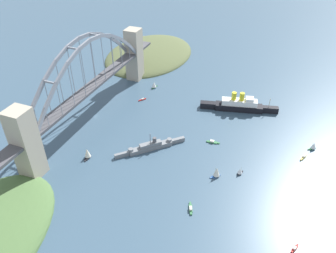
{
  "coord_description": "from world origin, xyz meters",
  "views": [
    {
      "loc": [
        234.94,
        174.49,
        187.44
      ],
      "look_at": [
        0.0,
        79.47,
        8.0
      ],
      "focal_mm": 35.76,
      "sensor_mm": 36.0,
      "label": 1
    }
  ],
  "objects_px": {
    "ocean_liner": "(239,105)",
    "small_boat_8": "(87,153)",
    "naval_cruiser": "(151,146)",
    "small_boat_5": "(191,208)",
    "small_boat_3": "(217,172)",
    "seaplane_taxiing_near_bridge": "(13,124)",
    "small_boat_0": "(154,85)",
    "harbor_arch_bridge": "(91,87)",
    "small_boat_6": "(213,142)",
    "small_boat_9": "(142,99)",
    "small_boat_1": "(303,157)",
    "small_boat_7": "(314,146)",
    "small_boat_2": "(240,171)",
    "small_boat_4": "(295,248)"
  },
  "relations": [
    {
      "from": "small_boat_3",
      "to": "small_boat_8",
      "type": "xyz_separation_m",
      "value": [
        18.75,
        -108.19,
        0.17
      ]
    },
    {
      "from": "ocean_liner",
      "to": "small_boat_8",
      "type": "xyz_separation_m",
      "value": [
        123.77,
        -102.94,
        -0.85
      ]
    },
    {
      "from": "small_boat_0",
      "to": "small_boat_3",
      "type": "xyz_separation_m",
      "value": [
        115.78,
        105.83,
        0.84
      ]
    },
    {
      "from": "small_boat_8",
      "to": "small_boat_9",
      "type": "relative_size",
      "value": 1.31
    },
    {
      "from": "small_boat_1",
      "to": "small_boat_8",
      "type": "xyz_separation_m",
      "value": [
        68.53,
        -171.47,
        4.03
      ]
    },
    {
      "from": "small_boat_3",
      "to": "small_boat_5",
      "type": "relative_size",
      "value": 0.92
    },
    {
      "from": "small_boat_6",
      "to": "small_boat_2",
      "type": "bearing_deg",
      "value": 44.96
    },
    {
      "from": "small_boat_4",
      "to": "harbor_arch_bridge",
      "type": "bearing_deg",
      "value": -112.96
    },
    {
      "from": "small_boat_5",
      "to": "small_boat_7",
      "type": "xyz_separation_m",
      "value": [
        -105.42,
        78.11,
        2.71
      ]
    },
    {
      "from": "small_boat_1",
      "to": "small_boat_6",
      "type": "distance_m",
      "value": 78.36
    },
    {
      "from": "small_boat_9",
      "to": "small_boat_6",
      "type": "bearing_deg",
      "value": 64.3
    },
    {
      "from": "harbor_arch_bridge",
      "to": "small_boat_5",
      "type": "bearing_deg",
      "value": 58.5
    },
    {
      "from": "seaplane_taxiing_near_bridge",
      "to": "small_boat_7",
      "type": "xyz_separation_m",
      "value": [
        -71.71,
        271.18,
        1.49
      ]
    },
    {
      "from": "small_boat_1",
      "to": "small_boat_5",
      "type": "relative_size",
      "value": 0.8
    },
    {
      "from": "small_boat_5",
      "to": "small_boat_3",
      "type": "bearing_deg",
      "value": 168.62
    },
    {
      "from": "small_boat_4",
      "to": "small_boat_9",
      "type": "bearing_deg",
      "value": -127.64
    },
    {
      "from": "seaplane_taxiing_near_bridge",
      "to": "small_boat_6",
      "type": "height_order",
      "value": "seaplane_taxiing_near_bridge"
    },
    {
      "from": "seaplane_taxiing_near_bridge",
      "to": "small_boat_7",
      "type": "bearing_deg",
      "value": 104.81
    },
    {
      "from": "small_boat_2",
      "to": "small_boat_8",
      "type": "height_order",
      "value": "small_boat_8"
    },
    {
      "from": "naval_cruiser",
      "to": "small_boat_5",
      "type": "height_order",
      "value": "naval_cruiser"
    },
    {
      "from": "small_boat_9",
      "to": "small_boat_8",
      "type": "bearing_deg",
      "value": -0.9
    },
    {
      "from": "small_boat_2",
      "to": "small_boat_0",
      "type": "bearing_deg",
      "value": -130.81
    },
    {
      "from": "ocean_liner",
      "to": "small_boat_6",
      "type": "relative_size",
      "value": 6.43
    },
    {
      "from": "small_boat_7",
      "to": "small_boat_8",
      "type": "height_order",
      "value": "small_boat_8"
    },
    {
      "from": "ocean_liner",
      "to": "small_boat_3",
      "type": "relative_size",
      "value": 7.57
    },
    {
      "from": "seaplane_taxiing_near_bridge",
      "to": "small_boat_8",
      "type": "distance_m",
      "value": 93.78
    },
    {
      "from": "seaplane_taxiing_near_bridge",
      "to": "small_boat_3",
      "type": "bearing_deg",
      "value": 91.75
    },
    {
      "from": "small_boat_9",
      "to": "ocean_liner",
      "type": "bearing_deg",
      "value": 100.85
    },
    {
      "from": "small_boat_9",
      "to": "small_boat_4",
      "type": "bearing_deg",
      "value": 52.36
    },
    {
      "from": "small_boat_0",
      "to": "small_boat_7",
      "type": "distance_m",
      "value": 182.95
    },
    {
      "from": "harbor_arch_bridge",
      "to": "small_boat_8",
      "type": "xyz_separation_m",
      "value": [
        57.92,
        28.81,
        -27.92
      ]
    },
    {
      "from": "small_boat_4",
      "to": "small_boat_5",
      "type": "distance_m",
      "value": 72.36
    },
    {
      "from": "small_boat_0",
      "to": "small_boat_8",
      "type": "height_order",
      "value": "small_boat_8"
    },
    {
      "from": "naval_cruiser",
      "to": "small_boat_6",
      "type": "relative_size",
      "value": 3.96
    },
    {
      "from": "seaplane_taxiing_near_bridge",
      "to": "small_boat_0",
      "type": "distance_m",
      "value": 154.73
    },
    {
      "from": "ocean_liner",
      "to": "small_boat_8",
      "type": "relative_size",
      "value": 7.35
    },
    {
      "from": "ocean_liner",
      "to": "small_boat_8",
      "type": "bearing_deg",
      "value": -39.75
    },
    {
      "from": "ocean_liner",
      "to": "small_boat_1",
      "type": "relative_size",
      "value": 8.66
    },
    {
      "from": "naval_cruiser",
      "to": "small_boat_2",
      "type": "height_order",
      "value": "naval_cruiser"
    },
    {
      "from": "naval_cruiser",
      "to": "small_boat_5",
      "type": "distance_m",
      "value": 75.49
    },
    {
      "from": "small_boat_1",
      "to": "small_boat_6",
      "type": "bearing_deg",
      "value": -83.84
    },
    {
      "from": "harbor_arch_bridge",
      "to": "small_boat_9",
      "type": "bearing_deg",
      "value": 146.75
    },
    {
      "from": "naval_cruiser",
      "to": "small_boat_0",
      "type": "xyz_separation_m",
      "value": [
        -103.6,
        -43.15,
        1.0
      ]
    },
    {
      "from": "ocean_liner",
      "to": "small_boat_7",
      "type": "distance_m",
      "value": 85.08
    },
    {
      "from": "small_boat_3",
      "to": "small_boat_4",
      "type": "bearing_deg",
      "value": 54.32
    },
    {
      "from": "small_boat_3",
      "to": "seaplane_taxiing_near_bridge",
      "type": "bearing_deg",
      "value": -88.25
    },
    {
      "from": "small_boat_4",
      "to": "small_boat_0",
      "type": "bearing_deg",
      "value": -133.6
    },
    {
      "from": "small_boat_9",
      "to": "small_boat_3",
      "type": "bearing_deg",
      "value": 51.22
    },
    {
      "from": "ocean_liner",
      "to": "small_boat_4",
      "type": "bearing_deg",
      "value": 24.66
    },
    {
      "from": "ocean_liner",
      "to": "small_boat_5",
      "type": "distance_m",
      "value": 144.98
    }
  ]
}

